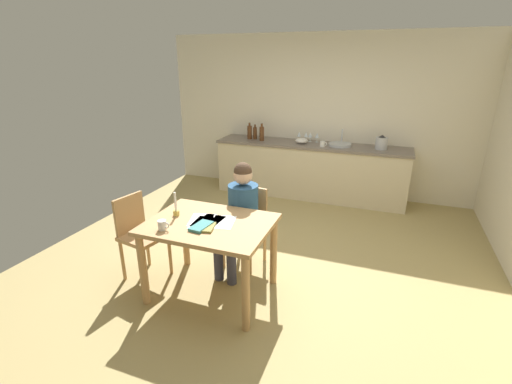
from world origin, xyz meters
TOP-DOWN VIEW (x-y plane):
  - ground_plane at (0.00, 0.00)m, footprint 5.20×5.20m
  - wall_back at (0.00, 2.60)m, footprint 5.20×0.12m
  - kitchen_counter at (0.00, 2.24)m, footprint 3.13×0.64m
  - dining_table at (-0.29, -0.78)m, footprint 1.15×0.87m
  - chair_at_table at (-0.18, -0.11)m, footprint 0.45×0.45m
  - person_seated at (-0.20, -0.26)m, footprint 0.38×0.62m
  - chair_side_empty at (-1.12, -0.76)m, footprint 0.47×0.47m
  - coffee_mug at (-0.60, -1.07)m, footprint 0.11×0.08m
  - candlestick at (-0.66, -0.75)m, footprint 0.06×0.06m
  - book_magazine at (-0.30, -0.91)m, footprint 0.15×0.24m
  - book_cookery at (-0.26, -0.91)m, footprint 0.20×0.23m
  - paper_letter at (-0.38, -0.77)m, footprint 0.28×0.34m
  - paper_bill at (-0.32, -0.82)m, footprint 0.23×0.31m
  - paper_envelope at (-0.17, -0.74)m, footprint 0.27×0.33m
  - paper_receipt at (-0.30, -0.76)m, footprint 0.22×0.31m
  - sink_unit at (0.46, 2.24)m, footprint 0.36×0.36m
  - bottle_oil at (-1.08, 2.25)m, footprint 0.08×0.08m
  - bottle_vinegar at (-0.99, 2.27)m, footprint 0.07×0.07m
  - bottle_wine_red at (-0.84, 2.18)m, footprint 0.08×0.08m
  - mixing_bowl at (-0.15, 2.21)m, footprint 0.19×0.19m
  - stovetop_kettle at (1.08, 2.24)m, footprint 0.18×0.18m
  - wine_glass_near_sink at (0.06, 2.39)m, footprint 0.07×0.07m
  - wine_glass_by_kettle at (-0.05, 2.39)m, footprint 0.07×0.07m
  - wine_glass_back_left at (-0.12, 2.39)m, footprint 0.07×0.07m
  - wine_glass_back_right at (-0.24, 2.39)m, footprint 0.07×0.07m
  - teacup_on_counter at (0.21, 2.09)m, footprint 0.11×0.08m

SIDE VIEW (x-z plane):
  - ground_plane at x=0.00m, z-range -0.04..0.00m
  - kitchen_counter at x=0.00m, z-range 0.00..0.90m
  - chair_at_table at x=-0.18m, z-range 0.05..0.92m
  - chair_side_empty at x=-1.12m, z-range 0.06..0.94m
  - dining_table at x=-0.29m, z-range 0.26..1.03m
  - person_seated at x=-0.20m, z-range 0.08..1.28m
  - paper_letter at x=-0.38m, z-range 0.77..0.77m
  - paper_bill at x=-0.32m, z-range 0.77..0.77m
  - paper_envelope at x=-0.17m, z-range 0.77..0.77m
  - paper_receipt at x=-0.30m, z-range 0.77..0.77m
  - book_cookery at x=-0.26m, z-range 0.77..0.79m
  - book_magazine at x=-0.30m, z-range 0.77..0.79m
  - coffee_mug at x=-0.60m, z-range 0.77..0.85m
  - candlestick at x=-0.66m, z-range 0.71..0.95m
  - sink_unit at x=0.46m, z-range 0.80..1.04m
  - teacup_on_counter at x=0.21m, z-range 0.90..0.99m
  - mixing_bowl at x=-0.15m, z-range 0.90..0.99m
  - stovetop_kettle at x=1.08m, z-range 0.89..1.11m
  - bottle_vinegar at x=-0.99m, z-range 0.88..1.13m
  - wine_glass_near_sink at x=0.06m, z-range 0.93..1.09m
  - wine_glass_by_kettle at x=-0.05m, z-range 0.93..1.09m
  - wine_glass_back_left at x=-0.12m, z-range 0.93..1.09m
  - wine_glass_back_right at x=-0.24m, z-range 0.93..1.09m
  - bottle_oil at x=-1.08m, z-range 0.88..1.16m
  - bottle_wine_red at x=-0.84m, z-range 0.88..1.17m
  - wall_back at x=0.00m, z-range 0.00..2.60m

